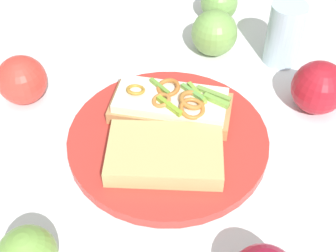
# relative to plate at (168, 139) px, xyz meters

# --- Properties ---
(ground_plane) EXTENTS (2.00, 2.00, 0.00)m
(ground_plane) POSITION_rel_plate_xyz_m (0.00, 0.00, -0.01)
(ground_plane) COLOR silver
(ground_plane) RESTS_ON ground
(plate) EXTENTS (0.29, 0.29, 0.02)m
(plate) POSITION_rel_plate_xyz_m (0.00, 0.00, 0.00)
(plate) COLOR #BE342D
(plate) RESTS_ON ground_plane
(sandwich) EXTENTS (0.10, 0.19, 0.05)m
(sandwich) POSITION_rel_plate_xyz_m (-0.05, 0.01, 0.03)
(sandwich) COLOR #B9824F
(sandwich) RESTS_ON plate
(bread_slice_side) EXTENTS (0.11, 0.16, 0.03)m
(bread_slice_side) POSITION_rel_plate_xyz_m (0.05, -0.00, 0.02)
(bread_slice_side) COLOR tan
(bread_slice_side) RESTS_ON plate
(apple_0) EXTENTS (0.11, 0.11, 0.08)m
(apple_0) POSITION_rel_plate_xyz_m (-0.23, 0.06, 0.03)
(apple_0) COLOR #74A54F
(apple_0) RESTS_ON ground_plane
(apple_2) EXTENTS (0.10, 0.10, 0.07)m
(apple_2) POSITION_rel_plate_xyz_m (-0.34, 0.07, 0.03)
(apple_2) COLOR #70A04E
(apple_2) RESTS_ON ground_plane
(apple_4) EXTENTS (0.10, 0.10, 0.08)m
(apple_4) POSITION_rel_plate_xyz_m (-0.08, -0.24, 0.03)
(apple_4) COLOR red
(apple_4) RESTS_ON ground_plane
(apple_5) EXTENTS (0.09, 0.09, 0.08)m
(apple_5) POSITION_rel_plate_xyz_m (-0.10, 0.22, 0.03)
(apple_5) COLOR #AE1926
(apple_5) RESTS_ON ground_plane
(drinking_glass) EXTENTS (0.06, 0.06, 0.11)m
(drinking_glass) POSITION_rel_plate_xyz_m (-0.22, 0.18, 0.05)
(drinking_glass) COLOR silver
(drinking_glass) RESTS_ON ground_plane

